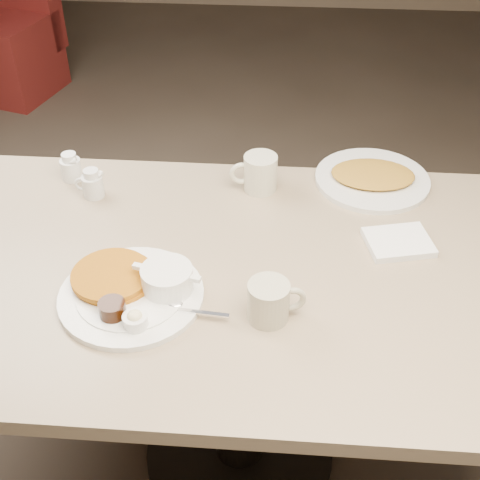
# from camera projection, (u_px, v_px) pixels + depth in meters

# --- Properties ---
(diner_table) EXTENTS (1.50, 0.90, 0.75)m
(diner_table) POSITION_uv_depth(u_px,v_px,m) (239.00, 320.00, 1.60)
(diner_table) COLOR tan
(diner_table) RESTS_ON ground
(main_plate) EXTENTS (0.41, 0.38, 0.07)m
(main_plate) POSITION_uv_depth(u_px,v_px,m) (135.00, 288.00, 1.40)
(main_plate) COLOR white
(main_plate) RESTS_ON diner_table
(coffee_mug_near) EXTENTS (0.13, 0.11, 0.09)m
(coffee_mug_near) POSITION_uv_depth(u_px,v_px,m) (270.00, 301.00, 1.34)
(coffee_mug_near) COLOR beige
(coffee_mug_near) RESTS_ON diner_table
(napkin) EXTENTS (0.18, 0.15, 0.02)m
(napkin) POSITION_uv_depth(u_px,v_px,m) (398.00, 242.00, 1.55)
(napkin) COLOR white
(napkin) RESTS_ON diner_table
(coffee_mug_far) EXTENTS (0.13, 0.10, 0.10)m
(coffee_mug_far) POSITION_uv_depth(u_px,v_px,m) (259.00, 173.00, 1.72)
(coffee_mug_far) COLOR beige
(coffee_mug_far) RESTS_ON diner_table
(creamer_left) EXTENTS (0.09, 0.07, 0.08)m
(creamer_left) POSITION_uv_depth(u_px,v_px,m) (92.00, 184.00, 1.70)
(creamer_left) COLOR white
(creamer_left) RESTS_ON diner_table
(creamer_right) EXTENTS (0.07, 0.08, 0.08)m
(creamer_right) POSITION_uv_depth(u_px,v_px,m) (71.00, 167.00, 1.76)
(creamer_right) COLOR white
(creamer_right) RESTS_ON diner_table
(hash_plate) EXTENTS (0.31, 0.31, 0.04)m
(hash_plate) POSITION_uv_depth(u_px,v_px,m) (372.00, 178.00, 1.76)
(hash_plate) COLOR silver
(hash_plate) RESTS_ON diner_table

